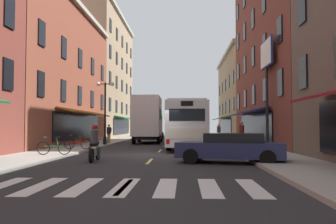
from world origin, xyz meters
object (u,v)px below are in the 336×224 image
(bicycle_mid, at_px, (78,143))
(pedestrian_near, at_px, (109,133))
(box_truck, at_px, (148,120))
(pedestrian_mid, at_px, (219,132))
(motorcycle_rider, at_px, (95,145))
(street_lamp_twin, at_px, (105,110))
(billboard_sign, at_px, (267,65))
(sedan_mid, at_px, (155,134))
(bicycle_near, at_px, (54,147))
(sedan_near, at_px, (231,147))
(transit_bus, at_px, (187,125))
(pedestrian_far, at_px, (242,133))

(bicycle_mid, bearing_deg, pedestrian_near, 88.78)
(box_truck, distance_m, pedestrian_mid, 7.22)
(motorcycle_rider, distance_m, pedestrian_mid, 20.27)
(street_lamp_twin, bearing_deg, billboard_sign, -17.87)
(sedan_mid, relative_size, pedestrian_near, 2.81)
(bicycle_near, xyz_separation_m, bicycle_mid, (-0.10, 4.17, 0.00))
(motorcycle_rider, xyz_separation_m, bicycle_mid, (-2.62, 5.87, -0.21))
(box_truck, bearing_deg, sedan_near, -72.60)
(transit_bus, xyz_separation_m, box_truck, (-3.58, 6.57, 0.43))
(box_truck, xyz_separation_m, pedestrian_mid, (6.78, 2.22, -1.12))
(billboard_sign, height_order, pedestrian_mid, billboard_sign)
(box_truck, distance_m, street_lamp_twin, 5.96)
(transit_bus, bearing_deg, pedestrian_mid, 70.01)
(billboard_sign, distance_m, transit_bus, 7.02)
(sedan_mid, distance_m, pedestrian_mid, 10.73)
(pedestrian_mid, bearing_deg, motorcycle_rider, -174.16)
(pedestrian_near, bearing_deg, pedestrian_far, 166.28)
(box_truck, bearing_deg, street_lamp_twin, -118.86)
(transit_bus, relative_size, pedestrian_near, 7.27)
(bicycle_near, relative_size, pedestrian_near, 1.07)
(sedan_near, bearing_deg, motorcycle_rider, 174.81)
(bicycle_mid, bearing_deg, box_truck, 73.09)
(bicycle_near, distance_m, street_lamp_twin, 10.05)
(box_truck, relative_size, bicycle_near, 4.19)
(motorcycle_rider, distance_m, pedestrian_far, 12.80)
(box_truck, distance_m, sedan_mid, 10.41)
(box_truck, distance_m, bicycle_mid, 11.37)
(transit_bus, distance_m, pedestrian_mid, 9.38)
(sedan_near, bearing_deg, pedestrian_mid, 85.88)
(sedan_near, relative_size, motorcycle_rider, 2.30)
(pedestrian_mid, height_order, street_lamp_twin, street_lamp_twin)
(transit_bus, bearing_deg, street_lamp_twin, 167.79)
(billboard_sign, xyz_separation_m, pedestrian_far, (-1.33, 2.15, -4.59))
(transit_bus, relative_size, pedestrian_mid, 6.93)
(box_truck, relative_size, sedan_near, 1.51)
(pedestrian_mid, bearing_deg, bicycle_near, 177.25)
(sedan_near, bearing_deg, transit_bus, 99.64)
(pedestrian_far, bearing_deg, motorcycle_rider, -125.63)
(sedan_near, bearing_deg, pedestrian_far, 78.24)
(billboard_sign, height_order, sedan_mid, billboard_sign)
(pedestrian_far, bearing_deg, sedan_mid, 118.73)
(transit_bus, height_order, bicycle_mid, transit_bus)
(pedestrian_far, distance_m, street_lamp_twin, 10.68)
(box_truck, distance_m, sedan_near, 18.06)
(motorcycle_rider, relative_size, pedestrian_far, 1.17)
(pedestrian_mid, bearing_deg, billboard_sign, -142.04)
(pedestrian_near, relative_size, street_lamp_twin, 0.32)
(pedestrian_near, bearing_deg, box_truck, -131.93)
(sedan_near, height_order, pedestrian_mid, pedestrian_mid)
(bicycle_mid, xyz_separation_m, pedestrian_far, (10.82, 3.95, 0.56))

